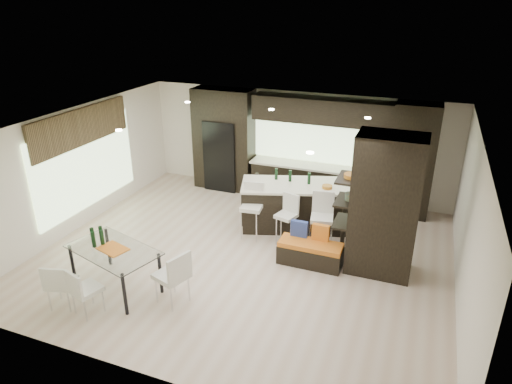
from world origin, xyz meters
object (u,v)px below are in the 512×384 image
at_px(chair_far, 62,286).
at_px(stool_right, 321,228).
at_px(stool_left, 252,217).
at_px(chair_end, 172,279).
at_px(stool_mid, 286,224).
at_px(floor_vase, 368,229).
at_px(bench, 310,253).
at_px(kitchen_island, 297,205).
at_px(dining_table, 116,269).
at_px(chair_near, 87,292).

bearing_deg(chair_far, stool_right, 27.56).
xyz_separation_m(stool_left, chair_end, (-0.42, -2.64, -0.03)).
distance_m(stool_mid, floor_vase, 1.70).
height_order(stool_left, chair_end, stool_left).
bearing_deg(bench, kitchen_island, 116.07).
bearing_deg(kitchen_island, dining_table, -141.78).
height_order(floor_vase, dining_table, floor_vase).
distance_m(stool_mid, bench, 0.98).
distance_m(stool_right, bench, 0.67).
bearing_deg(chair_end, chair_far, 133.13).
relative_size(stool_left, floor_vase, 0.89).
xyz_separation_m(stool_mid, stool_right, (0.77, -0.03, 0.06)).
relative_size(bench, chair_far, 1.58).
height_order(kitchen_island, chair_end, kitchen_island).
distance_m(dining_table, chair_near, 0.76).
bearing_deg(kitchen_island, floor_vase, -39.04).
height_order(dining_table, chair_end, chair_end).
bearing_deg(stool_left, bench, -29.46).
bearing_deg(chair_far, dining_table, 40.24).
bearing_deg(stool_mid, bench, -25.90).
xyz_separation_m(dining_table, chair_end, (1.15, 0.00, 0.06)).
height_order(stool_left, stool_right, stool_right).
bearing_deg(chair_end, chair_near, 142.01).
height_order(kitchen_island, floor_vase, floor_vase).
relative_size(bench, dining_table, 0.76).
distance_m(stool_mid, chair_far, 4.46).
bearing_deg(chair_near, floor_vase, 59.33).
bearing_deg(stool_left, chair_near, -121.64).
bearing_deg(stool_mid, dining_table, -115.02).
bearing_deg(stool_mid, floor_vase, 22.46).
distance_m(kitchen_island, chair_near, 4.85).
bearing_deg(stool_left, dining_table, -127.60).
bearing_deg(stool_left, stool_right, -6.86).
distance_m(kitchen_island, chair_far, 5.12).
relative_size(stool_right, bench, 0.81).
distance_m(stool_right, dining_table, 4.07).
bearing_deg(kitchen_island, chair_end, -126.70).
xyz_separation_m(kitchen_island, stool_left, (-0.77, -0.86, -0.02)).
height_order(stool_right, chair_far, stool_right).
bearing_deg(floor_vase, chair_near, -138.19).
bearing_deg(dining_table, floor_vase, 51.49).
bearing_deg(bench, floor_vase, 40.59).
xyz_separation_m(stool_mid, bench, (0.71, -0.64, -0.20)).
bearing_deg(stool_mid, kitchen_island, 106.34).
relative_size(stool_left, dining_table, 0.60).
height_order(stool_right, bench, stool_right).
relative_size(stool_mid, chair_far, 1.11).
distance_m(stool_right, chair_end, 3.28).
height_order(chair_near, chair_end, chair_end).
xyz_separation_m(stool_left, bench, (1.47, -0.62, -0.25)).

